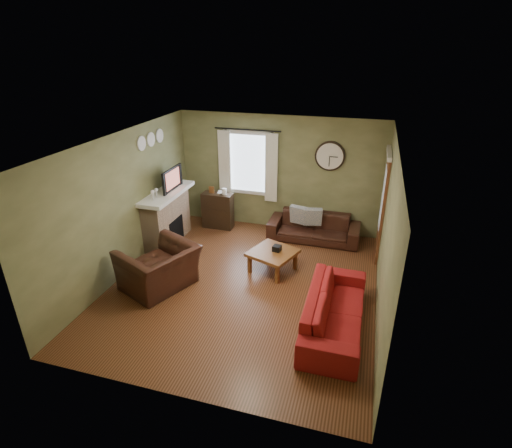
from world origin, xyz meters
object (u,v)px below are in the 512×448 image
(bookshelf, at_px, (218,211))
(coffee_table, at_px, (273,261))
(sofa_brown, at_px, (314,227))
(armchair, at_px, (159,268))
(sofa_red, at_px, (335,310))

(bookshelf, height_order, coffee_table, bookshelf)
(sofa_brown, xyz_separation_m, armchair, (-2.33, -2.64, 0.10))
(sofa_brown, xyz_separation_m, sofa_red, (0.76, -2.89, 0.02))
(sofa_red, distance_m, coffee_table, 1.88)
(sofa_brown, distance_m, sofa_red, 2.99)
(sofa_red, xyz_separation_m, coffee_table, (-1.31, 1.35, -0.10))
(bookshelf, distance_m, sofa_red, 4.19)
(bookshelf, xyz_separation_m, sofa_brown, (2.25, -0.01, -0.13))
(bookshelf, bearing_deg, sofa_red, -43.89)
(sofa_red, xyz_separation_m, armchair, (-3.10, 0.25, 0.08))
(bookshelf, bearing_deg, coffee_table, -42.26)
(sofa_brown, relative_size, sofa_red, 0.93)
(coffee_table, bearing_deg, sofa_red, -45.89)
(sofa_brown, height_order, armchair, armchair)
(sofa_brown, xyz_separation_m, coffee_table, (-0.54, -1.55, -0.08))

